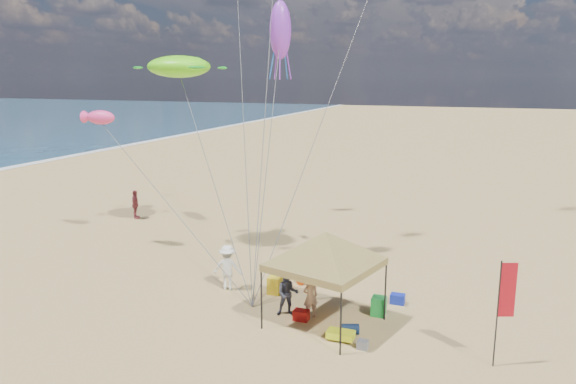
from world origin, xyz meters
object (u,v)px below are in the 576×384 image
Objects in this scene: feather_flag at (505,297)px; chair_yellow at (275,285)px; person_far_a at (135,204)px; canopy_tent at (325,235)px; person_near_c at (228,267)px; cooler_blue at (398,299)px; chair_green at (379,306)px; person_near_b at (288,293)px; cooler_red at (301,315)px; beach_cart at (341,334)px; person_near_a at (311,297)px.

feather_flag is 4.78× the size of chair_yellow.
person_far_a is (-20.82, 10.82, -1.34)m from feather_flag.
person_near_c is at bearing 159.81° from canopy_tent.
canopy_tent is at bearing -36.31° from chair_yellow.
cooler_blue is 18.64m from person_far_a.
chair_yellow is (-4.79, -0.73, 0.16)m from cooler_blue.
cooler_blue is at bearing 69.68° from chair_green.
person_near_b reaches higher than cooler_blue.
cooler_red is (-0.86, 0.01, -3.06)m from canopy_tent.
canopy_tent is 2.84m from person_near_b.
person_near_b is at bearing -54.97° from chair_yellow.
beach_cart is 0.54× the size of person_near_b.
feather_flag is at bearing 0.84° from beach_cart.
person_far_a is at bearing 147.24° from chair_yellow.
person_near_b reaches higher than cooler_red.
person_far_a is (-17.16, 7.23, 0.69)m from cooler_blue.
canopy_tent is at bearing -128.22° from cooler_blue.
person_near_a is (-1.50, 1.33, 0.59)m from beach_cart.
cooler_blue is (2.98, 2.68, 0.00)m from cooler_red.
person_near_b is (-0.61, 0.25, 0.64)m from cooler_red.
chair_green is 0.44× the size of person_near_a.
person_near_c is at bearing 155.80° from cooler_red.
person_near_c is at bearing 133.08° from person_near_b.
cooler_red is 4.01m from cooler_blue.
feather_flag is 5.08m from chair_green.
canopy_tent is 6.80× the size of beach_cart.
chair_yellow is at bearing 140.35° from beach_cart.
chair_green is at bearing -7.31° from chair_yellow.
person_near_c is (-5.49, 2.67, 0.74)m from beach_cart.
person_near_a is at bearing -139.76° from cooler_blue.
chair_yellow is 0.44× the size of person_near_a.
cooler_blue is at bearing 176.98° from person_near_a.
canopy_tent is 1.83× the size of feather_flag.
chair_yellow is at bearing 132.84° from cooler_red.
canopy_tent is 3.68× the size of person_near_b.
beach_cart is at bearing 95.14° from person_near_a.
person_near_a is at bearing -14.89° from person_near_b.
cooler_blue is 0.60× the size of beach_cart.
cooler_blue is at bearing 8.65° from chair_yellow.
cooler_blue is at bearing 11.91° from person_near_b.
cooler_blue is 3.87m from beach_cart.
beach_cart is at bearing -179.16° from feather_flag.
beach_cart is (0.86, -0.97, -3.05)m from canopy_tent.
chair_green is at bearing -1.91° from person_near_b.
chair_green is (2.50, 1.40, 0.16)m from cooler_red.
person_far_a is (-10.42, 8.22, -0.06)m from person_near_c.
person_near_a reaches higher than cooler_red.
feather_flag is at bearing -141.32° from person_far_a.
chair_green is 0.42× the size of person_near_b.
person_near_b is at bearing -35.90° from person_near_a.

